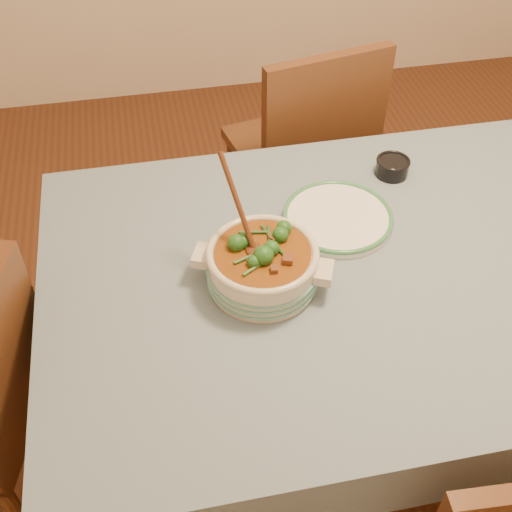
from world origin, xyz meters
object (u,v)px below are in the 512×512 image
Objects in this scene: dining_table at (372,287)px; stew_casserole at (262,263)px; chair_far at (307,147)px; condiment_bowl at (392,166)px; white_plate at (338,217)px.

stew_casserole is (-0.30, -0.01, 0.16)m from dining_table.
chair_far is (0.34, 0.82, -0.28)m from stew_casserole.
dining_table is 0.82m from chair_far.
stew_casserole reaches higher than chair_far.
stew_casserole is 0.58m from condiment_bowl.
stew_casserole reaches higher than dining_table.
condiment_bowl is at bearing 64.83° from dining_table.
condiment_bowl is at bearing 37.50° from stew_casserole.
chair_far is at bearing 103.96° from condiment_bowl.
stew_casserole is at bearing -177.87° from dining_table.
stew_casserole is at bearing -143.31° from white_plate.
chair_far reaches higher than condiment_bowl.
condiment_bowl is 0.55m from chair_far.
dining_table is at bearing -72.76° from white_plate.
dining_table is 1.76× the size of chair_far.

